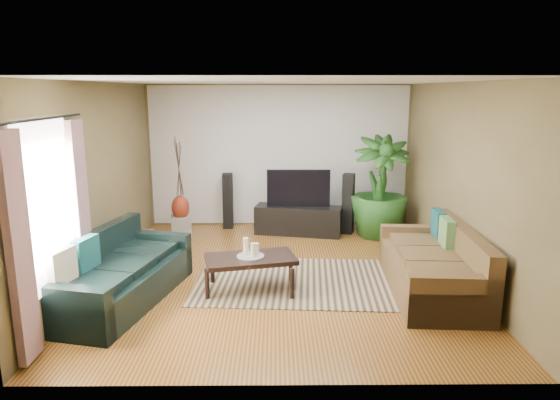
{
  "coord_description": "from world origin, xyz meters",
  "views": [
    {
      "loc": [
        -0.06,
        -6.76,
        2.59
      ],
      "look_at": [
        0.0,
        0.2,
        1.05
      ],
      "focal_mm": 32.0,
      "sensor_mm": 36.0,
      "label": 1
    }
  ],
  "objects_px": {
    "coffee_table": "(251,274)",
    "sofa_left": "(120,269)",
    "television": "(298,188)",
    "side_table": "(138,251)",
    "speaker_left": "(228,201)",
    "potted_plant": "(380,187)",
    "sofa_right": "(431,260)",
    "vase": "(180,208)",
    "pedestal": "(181,225)",
    "tv_stand": "(298,220)",
    "speaker_right": "(348,204)"
  },
  "relations": [
    {
      "from": "pedestal",
      "to": "vase",
      "type": "bearing_deg",
      "value": 0.0
    },
    {
      "from": "sofa_right",
      "to": "television",
      "type": "height_order",
      "value": "television"
    },
    {
      "from": "television",
      "to": "speaker_right",
      "type": "relative_size",
      "value": 1.03
    },
    {
      "from": "speaker_right",
      "to": "potted_plant",
      "type": "bearing_deg",
      "value": -1.31
    },
    {
      "from": "speaker_left",
      "to": "speaker_right",
      "type": "height_order",
      "value": "speaker_right"
    },
    {
      "from": "coffee_table",
      "to": "tv_stand",
      "type": "relative_size",
      "value": 0.74
    },
    {
      "from": "sofa_right",
      "to": "vase",
      "type": "relative_size",
      "value": 4.99
    },
    {
      "from": "tv_stand",
      "to": "potted_plant",
      "type": "height_order",
      "value": "potted_plant"
    },
    {
      "from": "sofa_right",
      "to": "speaker_right",
      "type": "height_order",
      "value": "speaker_right"
    },
    {
      "from": "tv_stand",
      "to": "speaker_right",
      "type": "relative_size",
      "value": 1.4
    },
    {
      "from": "potted_plant",
      "to": "vase",
      "type": "relative_size",
      "value": 4.04
    },
    {
      "from": "sofa_left",
      "to": "sofa_right",
      "type": "height_order",
      "value": "same"
    },
    {
      "from": "potted_plant",
      "to": "side_table",
      "type": "xyz_separation_m",
      "value": [
        -3.9,
        -1.6,
        -0.65
      ]
    },
    {
      "from": "speaker_left",
      "to": "potted_plant",
      "type": "height_order",
      "value": "potted_plant"
    },
    {
      "from": "sofa_left",
      "to": "coffee_table",
      "type": "xyz_separation_m",
      "value": [
        1.6,
        0.31,
        -0.19
      ]
    },
    {
      "from": "pedestal",
      "to": "side_table",
      "type": "distance_m",
      "value": 1.72
    },
    {
      "from": "sofa_right",
      "to": "pedestal",
      "type": "height_order",
      "value": "sofa_right"
    },
    {
      "from": "sofa_right",
      "to": "side_table",
      "type": "bearing_deg",
      "value": -99.2
    },
    {
      "from": "tv_stand",
      "to": "speaker_left",
      "type": "xyz_separation_m",
      "value": [
        -1.32,
        0.44,
        0.27
      ]
    },
    {
      "from": "speaker_right",
      "to": "side_table",
      "type": "distance_m",
      "value": 3.83
    },
    {
      "from": "sofa_left",
      "to": "pedestal",
      "type": "height_order",
      "value": "sofa_left"
    },
    {
      "from": "pedestal",
      "to": "side_table",
      "type": "xyz_separation_m",
      "value": [
        -0.32,
        -1.69,
        0.08
      ]
    },
    {
      "from": "television",
      "to": "vase",
      "type": "distance_m",
      "value": 2.16
    },
    {
      "from": "television",
      "to": "side_table",
      "type": "height_order",
      "value": "television"
    },
    {
      "from": "sofa_right",
      "to": "potted_plant",
      "type": "height_order",
      "value": "potted_plant"
    },
    {
      "from": "tv_stand",
      "to": "vase",
      "type": "relative_size",
      "value": 3.47
    },
    {
      "from": "sofa_right",
      "to": "speaker_right",
      "type": "xyz_separation_m",
      "value": [
        -0.7,
        2.72,
        0.13
      ]
    },
    {
      "from": "tv_stand",
      "to": "vase",
      "type": "xyz_separation_m",
      "value": [
        -2.13,
        -0.04,
        0.25
      ]
    },
    {
      "from": "television",
      "to": "pedestal",
      "type": "relative_size",
      "value": 3.25
    },
    {
      "from": "tv_stand",
      "to": "pedestal",
      "type": "xyz_separation_m",
      "value": [
        -2.13,
        -0.04,
        -0.08
      ]
    },
    {
      "from": "sofa_right",
      "to": "pedestal",
      "type": "bearing_deg",
      "value": -121.31
    },
    {
      "from": "tv_stand",
      "to": "television",
      "type": "xyz_separation_m",
      "value": [
        0.0,
        0.02,
        0.6
      ]
    },
    {
      "from": "speaker_right",
      "to": "television",
      "type": "bearing_deg",
      "value": -159.38
    },
    {
      "from": "side_table",
      "to": "sofa_right",
      "type": "bearing_deg",
      "value": -12.81
    },
    {
      "from": "sofa_left",
      "to": "coffee_table",
      "type": "distance_m",
      "value": 1.64
    },
    {
      "from": "coffee_table",
      "to": "sofa_left",
      "type": "bearing_deg",
      "value": 178.0
    },
    {
      "from": "vase",
      "to": "sofa_left",
      "type": "bearing_deg",
      "value": -94.08
    },
    {
      "from": "sofa_right",
      "to": "speaker_right",
      "type": "distance_m",
      "value": 2.81
    },
    {
      "from": "tv_stand",
      "to": "speaker_left",
      "type": "bearing_deg",
      "value": 173.62
    },
    {
      "from": "pedestal",
      "to": "vase",
      "type": "height_order",
      "value": "vase"
    },
    {
      "from": "television",
      "to": "speaker_left",
      "type": "relative_size",
      "value": 1.08
    },
    {
      "from": "coffee_table",
      "to": "television",
      "type": "bearing_deg",
      "value": 61.51
    },
    {
      "from": "vase",
      "to": "side_table",
      "type": "xyz_separation_m",
      "value": [
        -0.32,
        -1.69,
        -0.26
      ]
    },
    {
      "from": "television",
      "to": "side_table",
      "type": "xyz_separation_m",
      "value": [
        -2.46,
        -1.75,
        -0.6
      ]
    },
    {
      "from": "coffee_table",
      "to": "vase",
      "type": "relative_size",
      "value": 2.56
    },
    {
      "from": "sofa_left",
      "to": "speaker_left",
      "type": "xyz_separation_m",
      "value": [
        1.02,
        3.4,
        0.1
      ]
    },
    {
      "from": "sofa_right",
      "to": "tv_stand",
      "type": "height_order",
      "value": "sofa_right"
    },
    {
      "from": "sofa_right",
      "to": "coffee_table",
      "type": "height_order",
      "value": "sofa_right"
    },
    {
      "from": "side_table",
      "to": "potted_plant",
      "type": "bearing_deg",
      "value": 22.36
    },
    {
      "from": "speaker_right",
      "to": "tv_stand",
      "type": "bearing_deg",
      "value": -158.12
    }
  ]
}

